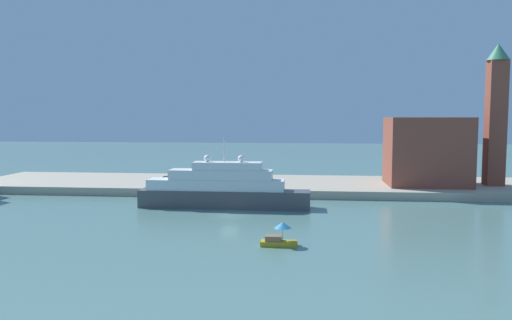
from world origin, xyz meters
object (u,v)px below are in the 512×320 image
bell_tower (496,110)px  person_figure (191,181)px  parked_car (171,180)px  small_motorboat (279,236)px  harbor_building (427,151)px  mooring_bollard (238,187)px  large_yacht (222,189)px

bell_tower → person_figure: (-57.06, -5.62, -13.33)m
person_figure → parked_car: bearing=156.6°
small_motorboat → person_figure: (-18.94, 37.84, 1.15)m
harbor_building → person_figure: bearing=-174.1°
harbor_building → person_figure: 45.05m
harbor_building → mooring_bollard: harbor_building is taller
person_figure → small_motorboat: bearing=-63.4°
large_yacht → person_figure: bearing=120.1°
harbor_building → small_motorboat: bearing=-121.0°
small_motorboat → harbor_building: harbor_building is taller
large_yacht → mooring_bollard: (1.19, 10.42, -1.06)m
small_motorboat → harbor_building: bearing=59.0°
parked_car → person_figure: size_ratio=2.59×
harbor_building → mooring_bollard: (-34.71, -8.93, -6.03)m
small_motorboat → large_yacht: bearing=114.2°
harbor_building → bell_tower: bearing=4.7°
large_yacht → person_figure: size_ratio=16.51×
bell_tower → person_figure: 58.87m
harbor_building → parked_car: harbor_building is taller
harbor_building → bell_tower: bell_tower is taller
mooring_bollard → parked_car: bearing=156.2°
bell_tower → harbor_building: bearing=-175.3°
harbor_building → person_figure: size_ratio=8.91×
large_yacht → small_motorboat: bearing=-65.8°
bell_tower → mooring_bollard: bearing=-168.1°
harbor_building → parked_car: size_ratio=3.44×
parked_car → person_figure: 4.73m
bell_tower → mooring_bollard: (-47.32, -9.97, -13.72)m
harbor_building → person_figure: (-44.46, -4.58, -5.64)m
harbor_building → parked_car: 49.21m
parked_car → mooring_bollard: 15.40m
bell_tower → mooring_bollard: size_ratio=35.52×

